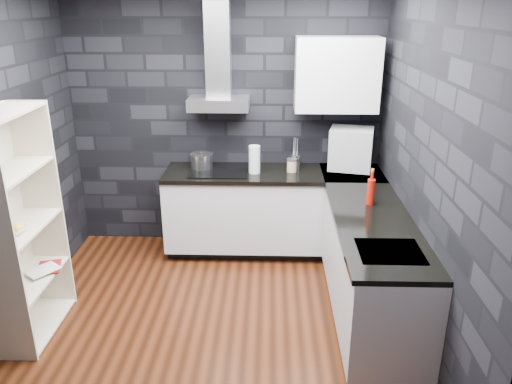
{
  "coord_description": "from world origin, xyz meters",
  "views": [
    {
      "loc": [
        0.47,
        -3.49,
        2.5
      ],
      "look_at": [
        0.35,
        0.45,
        1.0
      ],
      "focal_mm": 35.0,
      "sensor_mm": 36.0,
      "label": 1
    }
  ],
  "objects_px": {
    "fruit_bowl": "(13,230)",
    "bookshelf": "(20,228)",
    "pot": "(202,161)",
    "appliance_garage": "(351,149)",
    "storage_jar": "(292,166)",
    "red_bottle": "(371,192)",
    "glass_vase": "(254,159)",
    "utensil_crock": "(295,161)"
  },
  "relations": [
    {
      "from": "pot",
      "to": "utensil_crock",
      "type": "relative_size",
      "value": 1.61
    },
    {
      "from": "storage_jar",
      "to": "appliance_garage",
      "type": "xyz_separation_m",
      "value": [
        0.59,
        0.06,
        0.17
      ]
    },
    {
      "from": "glass_vase",
      "to": "pot",
      "type": "bearing_deg",
      "value": 168.71
    },
    {
      "from": "red_bottle",
      "to": "storage_jar",
      "type": "bearing_deg",
      "value": 126.61
    },
    {
      "from": "glass_vase",
      "to": "utensil_crock",
      "type": "height_order",
      "value": "glass_vase"
    },
    {
      "from": "fruit_bowl",
      "to": "appliance_garage",
      "type": "bearing_deg",
      "value": 30.58
    },
    {
      "from": "glass_vase",
      "to": "fruit_bowl",
      "type": "distance_m",
      "value": 2.28
    },
    {
      "from": "storage_jar",
      "to": "utensil_crock",
      "type": "xyz_separation_m",
      "value": [
        0.04,
        0.12,
        0.01
      ]
    },
    {
      "from": "pot",
      "to": "appliance_garage",
      "type": "xyz_separation_m",
      "value": [
        1.51,
        0.0,
        0.15
      ]
    },
    {
      "from": "glass_vase",
      "to": "fruit_bowl",
      "type": "xyz_separation_m",
      "value": [
        -1.73,
        -1.48,
        -0.1
      ]
    },
    {
      "from": "pot",
      "to": "red_bottle",
      "type": "relative_size",
      "value": 1.02
    },
    {
      "from": "appliance_garage",
      "to": "bookshelf",
      "type": "relative_size",
      "value": 0.23
    },
    {
      "from": "glass_vase",
      "to": "red_bottle",
      "type": "distance_m",
      "value": 1.29
    },
    {
      "from": "pot",
      "to": "bookshelf",
      "type": "distance_m",
      "value": 1.9
    },
    {
      "from": "appliance_garage",
      "to": "fruit_bowl",
      "type": "distance_m",
      "value": 3.14
    },
    {
      "from": "red_bottle",
      "to": "bookshelf",
      "type": "relative_size",
      "value": 0.12
    },
    {
      "from": "pot",
      "to": "storage_jar",
      "type": "height_order",
      "value": "pot"
    },
    {
      "from": "storage_jar",
      "to": "bookshelf",
      "type": "relative_size",
      "value": 0.07
    },
    {
      "from": "pot",
      "to": "utensil_crock",
      "type": "distance_m",
      "value": 0.96
    },
    {
      "from": "pot",
      "to": "appliance_garage",
      "type": "height_order",
      "value": "appliance_garage"
    },
    {
      "from": "utensil_crock",
      "to": "pot",
      "type": "bearing_deg",
      "value": -176.48
    },
    {
      "from": "glass_vase",
      "to": "appliance_garage",
      "type": "height_order",
      "value": "appliance_garage"
    },
    {
      "from": "storage_jar",
      "to": "bookshelf",
      "type": "height_order",
      "value": "bookshelf"
    },
    {
      "from": "utensil_crock",
      "to": "bookshelf",
      "type": "height_order",
      "value": "bookshelf"
    },
    {
      "from": "pot",
      "to": "glass_vase",
      "type": "relative_size",
      "value": 0.81
    },
    {
      "from": "utensil_crock",
      "to": "glass_vase",
      "type": "bearing_deg",
      "value": -157.8
    },
    {
      "from": "pot",
      "to": "fruit_bowl",
      "type": "bearing_deg",
      "value": -126.75
    },
    {
      "from": "storage_jar",
      "to": "red_bottle",
      "type": "bearing_deg",
      "value": -53.39
    },
    {
      "from": "fruit_bowl",
      "to": "bookshelf",
      "type": "bearing_deg",
      "value": 90.0
    },
    {
      "from": "glass_vase",
      "to": "red_bottle",
      "type": "xyz_separation_m",
      "value": [
        1.01,
        -0.8,
        -0.03
      ]
    },
    {
      "from": "red_bottle",
      "to": "pot",
      "type": "bearing_deg",
      "value": 149.59
    },
    {
      "from": "utensil_crock",
      "to": "bookshelf",
      "type": "distance_m",
      "value": 2.64
    },
    {
      "from": "pot",
      "to": "appliance_garage",
      "type": "bearing_deg",
      "value": 0.19
    },
    {
      "from": "appliance_garage",
      "to": "bookshelf",
      "type": "xyz_separation_m",
      "value": [
        -2.7,
        -1.48,
        -0.22
      ]
    },
    {
      "from": "red_bottle",
      "to": "bookshelf",
      "type": "xyz_separation_m",
      "value": [
        -2.74,
        -0.57,
        -0.11
      ]
    },
    {
      "from": "glass_vase",
      "to": "fruit_bowl",
      "type": "relative_size",
      "value": 1.34
    },
    {
      "from": "pot",
      "to": "red_bottle",
      "type": "xyz_separation_m",
      "value": [
        1.55,
        -0.91,
        0.03
      ]
    },
    {
      "from": "glass_vase",
      "to": "red_bottle",
      "type": "bearing_deg",
      "value": -38.53
    },
    {
      "from": "bookshelf",
      "to": "storage_jar",
      "type": "bearing_deg",
      "value": 42.34
    },
    {
      "from": "red_bottle",
      "to": "fruit_bowl",
      "type": "bearing_deg",
      "value": -166.08
    },
    {
      "from": "appliance_garage",
      "to": "bookshelf",
      "type": "height_order",
      "value": "bookshelf"
    },
    {
      "from": "appliance_garage",
      "to": "fruit_bowl",
      "type": "bearing_deg",
      "value": -136.87
    }
  ]
}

